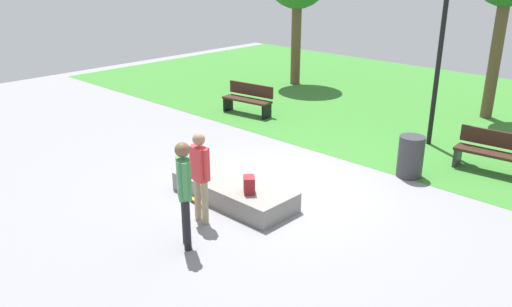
{
  "coord_description": "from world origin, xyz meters",
  "views": [
    {
      "loc": [
        6.33,
        -7.35,
        4.45
      ],
      "look_at": [
        -0.29,
        -0.39,
        0.81
      ],
      "focal_mm": 36.18,
      "sensor_mm": 36.0,
      "label": 1
    }
  ],
  "objects_px": {
    "skater_performing_trick": "(200,171)",
    "park_bench_near_lamppost": "(248,98)",
    "trash_bin": "(411,157)",
    "lamp_post": "(442,36)",
    "park_bench_far_right": "(494,151)",
    "concrete_ledge": "(234,191)",
    "skater_watching": "(184,187)",
    "skateboard_by_ledge": "(194,197)",
    "backpack_on_ledge": "(249,185)"
  },
  "relations": [
    {
      "from": "park_bench_near_lamppost",
      "to": "park_bench_far_right",
      "type": "distance_m",
      "value": 7.14
    },
    {
      "from": "skater_performing_trick",
      "to": "park_bench_near_lamppost",
      "type": "distance_m",
      "value": 6.96
    },
    {
      "from": "park_bench_near_lamppost",
      "to": "skater_performing_trick",
      "type": "bearing_deg",
      "value": -52.58
    },
    {
      "from": "park_bench_far_right",
      "to": "skateboard_by_ledge",
      "type": "bearing_deg",
      "value": -123.92
    },
    {
      "from": "skateboard_by_ledge",
      "to": "lamp_post",
      "type": "distance_m",
      "value": 7.07
    },
    {
      "from": "park_bench_far_right",
      "to": "trash_bin",
      "type": "distance_m",
      "value": 1.92
    },
    {
      "from": "skater_performing_trick",
      "to": "lamp_post",
      "type": "xyz_separation_m",
      "value": [
        1.05,
        6.75,
        1.74
      ]
    },
    {
      "from": "lamp_post",
      "to": "skater_watching",
      "type": "bearing_deg",
      "value": -94.31
    },
    {
      "from": "lamp_post",
      "to": "park_bench_near_lamppost",
      "type": "bearing_deg",
      "value": -166.77
    },
    {
      "from": "skater_performing_trick",
      "to": "skater_watching",
      "type": "xyz_separation_m",
      "value": [
        0.48,
        -0.74,
        0.1
      ]
    },
    {
      "from": "skater_performing_trick",
      "to": "lamp_post",
      "type": "distance_m",
      "value": 7.05
    },
    {
      "from": "park_bench_near_lamppost",
      "to": "trash_bin",
      "type": "relative_size",
      "value": 1.8
    },
    {
      "from": "park_bench_near_lamppost",
      "to": "park_bench_far_right",
      "type": "relative_size",
      "value": 1.01
    },
    {
      "from": "concrete_ledge",
      "to": "skater_performing_trick",
      "type": "distance_m",
      "value": 1.29
    },
    {
      "from": "skater_watching",
      "to": "lamp_post",
      "type": "xyz_separation_m",
      "value": [
        0.56,
        7.49,
        1.64
      ]
    },
    {
      "from": "skater_watching",
      "to": "park_bench_near_lamppost",
      "type": "distance_m",
      "value": 7.84
    },
    {
      "from": "backpack_on_ledge",
      "to": "trash_bin",
      "type": "bearing_deg",
      "value": -68.73
    },
    {
      "from": "backpack_on_ledge",
      "to": "park_bench_near_lamppost",
      "type": "bearing_deg",
      "value": -3.47
    },
    {
      "from": "skateboard_by_ledge",
      "to": "lamp_post",
      "type": "bearing_deg",
      "value": 73.75
    },
    {
      "from": "park_bench_near_lamppost",
      "to": "trash_bin",
      "type": "bearing_deg",
      "value": -10.01
    },
    {
      "from": "skater_performing_trick",
      "to": "park_bench_far_right",
      "type": "relative_size",
      "value": 1.03
    },
    {
      "from": "park_bench_far_right",
      "to": "concrete_ledge",
      "type": "bearing_deg",
      "value": -122.12
    },
    {
      "from": "skater_performing_trick",
      "to": "trash_bin",
      "type": "distance_m",
      "value": 4.81
    },
    {
      "from": "lamp_post",
      "to": "concrete_ledge",
      "type": "bearing_deg",
      "value": -102.24
    },
    {
      "from": "trash_bin",
      "to": "skater_performing_trick",
      "type": "bearing_deg",
      "value": -110.81
    },
    {
      "from": "park_bench_far_right",
      "to": "skater_performing_trick",
      "type": "bearing_deg",
      "value": -116.02
    },
    {
      "from": "concrete_ledge",
      "to": "park_bench_near_lamppost",
      "type": "relative_size",
      "value": 1.54
    },
    {
      "from": "skater_performing_trick",
      "to": "park_bench_near_lamppost",
      "type": "height_order",
      "value": "skater_performing_trick"
    },
    {
      "from": "skater_watching",
      "to": "park_bench_near_lamppost",
      "type": "bearing_deg",
      "value": 126.95
    },
    {
      "from": "concrete_ledge",
      "to": "skater_performing_trick",
      "type": "bearing_deg",
      "value": -78.63
    },
    {
      "from": "backpack_on_ledge",
      "to": "skater_performing_trick",
      "type": "xyz_separation_m",
      "value": [
        -0.34,
        -0.88,
        0.44
      ]
    },
    {
      "from": "skater_performing_trick",
      "to": "skateboard_by_ledge",
      "type": "bearing_deg",
      "value": 149.54
    },
    {
      "from": "concrete_ledge",
      "to": "park_bench_far_right",
      "type": "bearing_deg",
      "value": 57.88
    },
    {
      "from": "skater_performing_trick",
      "to": "park_bench_far_right",
      "type": "xyz_separation_m",
      "value": [
        2.91,
        5.96,
        -0.5
      ]
    },
    {
      "from": "skater_watching",
      "to": "trash_bin",
      "type": "bearing_deg",
      "value": 76.84
    },
    {
      "from": "skater_watching",
      "to": "park_bench_far_right",
      "type": "height_order",
      "value": "skater_watching"
    },
    {
      "from": "concrete_ledge",
      "to": "skater_watching",
      "type": "relative_size",
      "value": 1.39
    },
    {
      "from": "park_bench_far_right",
      "to": "park_bench_near_lamppost",
      "type": "bearing_deg",
      "value": -176.43
    },
    {
      "from": "backpack_on_ledge",
      "to": "park_bench_far_right",
      "type": "height_order",
      "value": "park_bench_far_right"
    },
    {
      "from": "skater_performing_trick",
      "to": "skateboard_by_ledge",
      "type": "distance_m",
      "value": 1.29
    },
    {
      "from": "skater_performing_trick",
      "to": "skater_watching",
      "type": "height_order",
      "value": "skater_watching"
    },
    {
      "from": "skater_performing_trick",
      "to": "skateboard_by_ledge",
      "type": "relative_size",
      "value": 2.06
    },
    {
      "from": "concrete_ledge",
      "to": "skater_watching",
      "type": "xyz_separation_m",
      "value": [
        0.68,
        -1.74,
        0.89
      ]
    },
    {
      "from": "lamp_post",
      "to": "trash_bin",
      "type": "relative_size",
      "value": 4.95
    },
    {
      "from": "backpack_on_ledge",
      "to": "trash_bin",
      "type": "xyz_separation_m",
      "value": [
        1.36,
        3.59,
        -0.08
      ]
    },
    {
      "from": "backpack_on_ledge",
      "to": "skater_performing_trick",
      "type": "distance_m",
      "value": 1.04
    },
    {
      "from": "skateboard_by_ledge",
      "to": "park_bench_far_right",
      "type": "bearing_deg",
      "value": 56.08
    },
    {
      "from": "lamp_post",
      "to": "trash_bin",
      "type": "bearing_deg",
      "value": -74.03
    },
    {
      "from": "concrete_ledge",
      "to": "trash_bin",
      "type": "relative_size",
      "value": 2.77
    },
    {
      "from": "park_bench_near_lamppost",
      "to": "lamp_post",
      "type": "relative_size",
      "value": 0.36
    }
  ]
}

